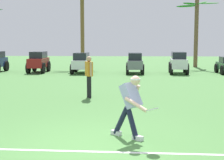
% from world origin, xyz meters
% --- Properties ---
extents(ground_plane, '(80.00, 80.00, 0.00)m').
position_xyz_m(ground_plane, '(0.00, 0.00, 0.00)').
color(ground_plane, '#497F3D').
extents(field_line_paint, '(23.49, 0.54, 0.01)m').
position_xyz_m(field_line_paint, '(0.00, -0.39, 0.00)').
color(field_line_paint, white).
rests_on(field_line_paint, ground_plane).
extents(frisbee_thrower, '(0.82, 0.91, 1.40)m').
position_xyz_m(frisbee_thrower, '(0.83, 0.57, 0.79)').
color(frisbee_thrower, '#191E38').
rests_on(frisbee_thrower, ground_plane).
extents(frisbee_in_flight, '(0.36, 0.36, 0.11)m').
position_xyz_m(frisbee_in_flight, '(1.27, -0.04, 0.78)').
color(frisbee_in_flight, white).
extents(teammate_near_sideline, '(0.33, 0.47, 1.56)m').
position_xyz_m(teammate_near_sideline, '(-0.76, 5.88, 0.94)').
color(teammate_near_sideline, black).
rests_on(teammate_near_sideline, ground_plane).
extents(parked_car_slot_b, '(1.21, 2.37, 1.40)m').
position_xyz_m(parked_car_slot_b, '(-5.44, 15.89, 0.74)').
color(parked_car_slot_b, maroon).
rests_on(parked_car_slot_b, ground_plane).
extents(parked_car_slot_c, '(1.17, 2.41, 1.34)m').
position_xyz_m(parked_car_slot_c, '(-2.50, 15.61, 0.72)').
color(parked_car_slot_c, silver).
rests_on(parked_car_slot_c, ground_plane).
extents(parked_car_slot_d, '(1.17, 2.41, 1.34)m').
position_xyz_m(parked_car_slot_d, '(1.02, 15.65, 0.72)').
color(parked_car_slot_d, slate).
rests_on(parked_car_slot_d, ground_plane).
extents(parked_car_slot_e, '(1.28, 2.40, 1.40)m').
position_xyz_m(parked_car_slot_e, '(3.85, 15.65, 0.74)').
color(parked_car_slot_e, silver).
rests_on(parked_car_slot_e, ground_plane).
extents(palm_tree_left_of_centre, '(3.28, 3.12, 6.01)m').
position_xyz_m(palm_tree_left_of_centre, '(-3.09, 20.39, 3.76)').
color(palm_tree_left_of_centre, brown).
rests_on(palm_tree_left_of_centre, ground_plane).
extents(palm_tree_right_of_centre, '(3.30, 3.08, 5.35)m').
position_xyz_m(palm_tree_right_of_centre, '(5.95, 21.26, 3.19)').
color(palm_tree_right_of_centre, brown).
rests_on(palm_tree_right_of_centre, ground_plane).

